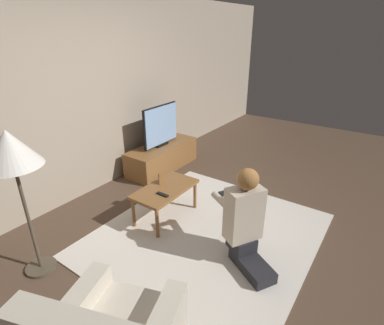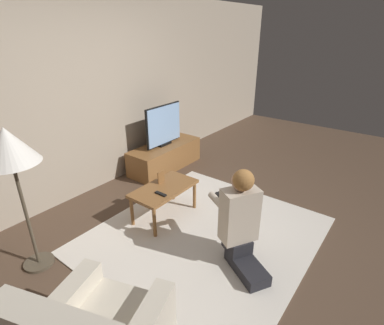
{
  "view_description": "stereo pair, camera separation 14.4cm",
  "coord_description": "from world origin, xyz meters",
  "views": [
    {
      "loc": [
        -2.34,
        -1.42,
        2.13
      ],
      "look_at": [
        0.48,
        0.54,
        0.58
      ],
      "focal_mm": 28.0,
      "sensor_mm": 36.0,
      "label": 1
    },
    {
      "loc": [
        -2.26,
        -1.53,
        2.13
      ],
      "look_at": [
        0.48,
        0.54,
        0.58
      ],
      "focal_mm": 28.0,
      "sensor_mm": 36.0,
      "label": 2
    }
  ],
  "objects": [
    {
      "name": "rug",
      "position": [
        0.0,
        0.0,
        0.01
      ],
      "size": [
        2.41,
        2.18,
        0.02
      ],
      "color": "silver",
      "rests_on": "ground_plane"
    },
    {
      "name": "remote",
      "position": [
        -0.14,
        0.51,
        0.42
      ],
      "size": [
        0.04,
        0.15,
        0.02
      ],
      "color": "black",
      "rests_on": "coffee_table"
    },
    {
      "name": "wall_back",
      "position": [
        0.0,
        1.93,
        1.3
      ],
      "size": [
        10.0,
        0.06,
        2.6
      ],
      "color": "tan",
      "rests_on": "ground_plane"
    },
    {
      "name": "person_kneeling",
      "position": [
        -0.13,
        -0.49,
        0.5
      ],
      "size": [
        0.64,
        0.85,
        0.99
      ],
      "rotation": [
        0.0,
        0.0,
        2.61
      ],
      "color": "#232328",
      "rests_on": "rug"
    },
    {
      "name": "tv_stand",
      "position": [
        1.08,
        1.55,
        0.2
      ],
      "size": [
        1.28,
        0.49,
        0.4
      ],
      "color": "brown",
      "rests_on": "ground_plane"
    },
    {
      "name": "tv",
      "position": [
        1.08,
        1.55,
        0.73
      ],
      "size": [
        0.75,
        0.08,
        0.65
      ],
      "color": "black",
      "rests_on": "tv_stand"
    },
    {
      "name": "floor_lamp",
      "position": [
        -1.35,
        1.05,
        1.2
      ],
      "size": [
        0.47,
        0.47,
        1.41
      ],
      "color": "#4C4233",
      "rests_on": "ground_plane"
    },
    {
      "name": "ground_plane",
      "position": [
        0.0,
        0.0,
        0.0
      ],
      "size": [
        10.0,
        10.0,
        0.0
      ],
      "primitive_type": "plane",
      "color": "brown"
    },
    {
      "name": "coffee_table",
      "position": [
        0.01,
        0.6,
        0.36
      ],
      "size": [
        0.81,
        0.44,
        0.41
      ],
      "color": "brown",
      "rests_on": "ground_plane"
    },
    {
      "name": "picture_frame",
      "position": [
        0.08,
        0.7,
        0.49
      ],
      "size": [
        0.11,
        0.01,
        0.15
      ],
      "color": "brown",
      "rests_on": "coffee_table"
    }
  ]
}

